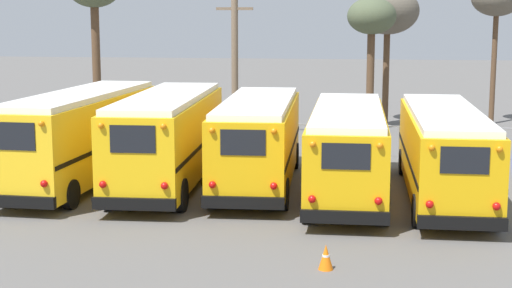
# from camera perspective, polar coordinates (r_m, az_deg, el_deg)

# --- Properties ---
(ground_plane) EXTENTS (160.00, 160.00, 0.00)m
(ground_plane) POSITION_cam_1_polar(r_m,az_deg,el_deg) (27.62, 0.07, -3.22)
(ground_plane) COLOR #5B5956
(school_bus_0) EXTENTS (2.86, 10.12, 3.31)m
(school_bus_0) POSITION_cam_1_polar(r_m,az_deg,el_deg) (28.71, -12.54, 0.67)
(school_bus_0) COLOR yellow
(school_bus_0) RESTS_ON ground
(school_bus_1) EXTENTS (2.91, 9.97, 3.28)m
(school_bus_1) POSITION_cam_1_polar(r_m,az_deg,el_deg) (27.76, -6.43, 0.54)
(school_bus_1) COLOR yellow
(school_bus_1) RESTS_ON ground
(school_bus_2) EXTENTS (2.85, 9.53, 3.11)m
(school_bus_2) POSITION_cam_1_polar(r_m,az_deg,el_deg) (27.58, 0.16, 0.36)
(school_bus_2) COLOR #EAAA0F
(school_bus_2) RESTS_ON ground
(school_bus_3) EXTENTS (2.64, 10.07, 2.98)m
(school_bus_3) POSITION_cam_1_polar(r_m,az_deg,el_deg) (26.34, 6.66, -0.27)
(school_bus_3) COLOR #EAAA0F
(school_bus_3) RESTS_ON ground
(school_bus_4) EXTENTS (2.53, 10.37, 2.97)m
(school_bus_4) POSITION_cam_1_polar(r_m,az_deg,el_deg) (26.57, 13.48, -0.43)
(school_bus_4) COLOR #EAAA0F
(school_bus_4) RESTS_ON ground
(utility_pole) EXTENTS (1.80, 0.33, 7.16)m
(utility_pole) POSITION_cam_1_polar(r_m,az_deg,el_deg) (38.52, -1.55, 5.94)
(utility_pole) COLOR #75604C
(utility_pole) RESTS_ON ground
(bare_tree_0) EXTENTS (3.44, 3.44, 7.51)m
(bare_tree_0) POSITION_cam_1_polar(r_m,az_deg,el_deg) (44.15, 9.55, 9.44)
(bare_tree_0) COLOR brown
(bare_tree_0) RESTS_ON ground
(bare_tree_1) EXTENTS (2.53, 2.53, 6.90)m
(bare_tree_1) POSITION_cam_1_polar(r_m,az_deg,el_deg) (41.31, 8.41, 8.91)
(bare_tree_1) COLOR brown
(bare_tree_1) RESTS_ON ground
(fence_line) EXTENTS (20.67, 0.06, 1.42)m
(fence_line) POSITION_cam_1_polar(r_m,az_deg,el_deg) (33.59, 1.54, 0.78)
(fence_line) COLOR #939399
(fence_line) RESTS_ON ground
(traffic_cone) EXTENTS (0.36, 0.36, 0.62)m
(traffic_cone) POSITION_cam_1_polar(r_m,az_deg,el_deg) (19.02, 5.10, -8.19)
(traffic_cone) COLOR orange
(traffic_cone) RESTS_ON ground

